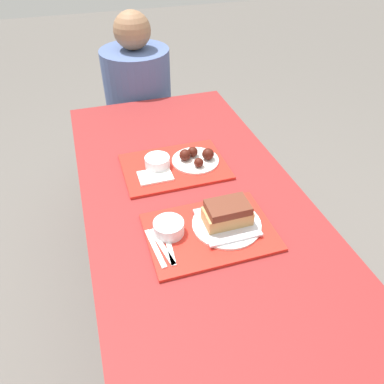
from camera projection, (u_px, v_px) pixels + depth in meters
ground_plane at (195, 314)px, 1.85m from camera, size 12.00×12.00×0.00m
picnic_table at (195, 218)px, 1.44m from camera, size 0.80×1.74×0.75m
picnic_bench_far at (144, 140)px, 2.42m from camera, size 0.76×0.28×0.44m
tray_near at (210, 232)px, 1.24m from camera, size 0.42×0.30×0.01m
tray_far at (175, 167)px, 1.53m from camera, size 0.42×0.30×0.01m
bowl_coleslaw_near at (169, 227)px, 1.21m from camera, size 0.10×0.10×0.05m
brisket_sandwich_plate at (227, 217)px, 1.23m from camera, size 0.23×0.23×0.09m
plastic_fork_near at (162, 247)px, 1.18m from camera, size 0.05×0.17×0.00m
plastic_knife_near at (169, 245)px, 1.18m from camera, size 0.03×0.17×0.00m
plastic_spoon_near at (155, 248)px, 1.17m from camera, size 0.03×0.17×0.00m
bowl_coleslaw_far at (157, 161)px, 1.50m from camera, size 0.10×0.10×0.05m
wings_plate_far at (196, 157)px, 1.53m from camera, size 0.19×0.19×0.06m
napkin_far at (155, 176)px, 1.46m from camera, size 0.13×0.09×0.01m
person_seated_across at (138, 87)px, 2.19m from camera, size 0.39×0.39×0.71m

